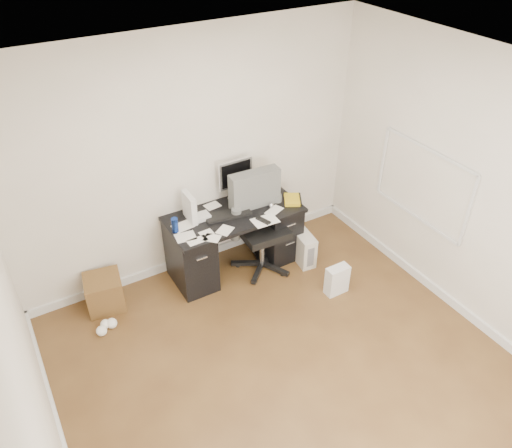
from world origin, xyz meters
The scene contains 18 objects.
ground centered at (0.00, 0.00, 0.00)m, with size 4.00×4.00×0.00m, color #4B3018.
room_shell centered at (0.03, 0.03, 1.66)m, with size 4.02×4.02×2.71m.
desk centered at (0.30, 1.65, 0.40)m, with size 1.50×0.70×0.75m.
loose_papers centered at (0.10, 1.60, 0.75)m, with size 1.10×0.60×0.00m, color white, non-canonical shape.
lcd_monitor centered at (0.45, 1.89, 1.01)m, with size 0.41×0.23×0.51m, color silver, non-canonical shape.
keyboard centered at (0.22, 1.64, 0.76)m, with size 0.51×0.17×0.03m, color black.
computer_mouse centered at (0.71, 1.54, 0.78)m, with size 0.06×0.06×0.06m, color silver.
travel_mug centered at (-0.39, 1.66, 0.83)m, with size 0.07×0.07×0.16m, color navy.
white_binder centered at (-0.17, 1.77, 0.91)m, with size 0.13×0.27×0.31m, color silver.
magazine_file centered at (0.79, 1.89, 0.88)m, with size 0.11×0.22×0.25m, color #9D7B4C.
pen_cup centered at (0.60, 1.83, 0.88)m, with size 0.11×0.11×0.26m, color #542D18, non-canonical shape.
yellow_book centered at (0.99, 1.53, 0.77)m, with size 0.19×0.24×0.04m, color gold.
paper_remote centered at (0.52, 1.35, 0.76)m, with size 0.28×0.22×0.02m, color white, non-canonical shape.
office_chair centered at (0.57, 1.48, 0.59)m, with size 0.66×0.66×1.17m, color #515452, non-canonical shape.
pc_tower centered at (1.04, 1.33, 0.19)m, with size 0.17×0.39×0.39m, color beige.
shopping_bag centered at (1.04, 0.69, 0.17)m, with size 0.25×0.18×0.35m, color silver.
wicker_basket centered at (-1.21, 1.76, 0.19)m, with size 0.37×0.37×0.37m, color #4B3116.
desk_printer centered at (0.98, 1.83, 0.09)m, with size 0.30×0.24×0.17m, color slate.
Camera 1 is at (-1.79, -2.40, 3.82)m, focal length 35.00 mm.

